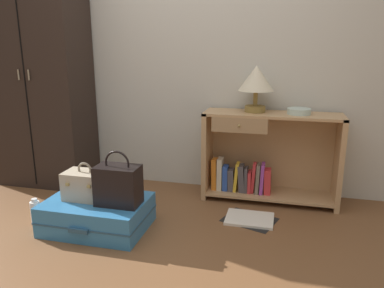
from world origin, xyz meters
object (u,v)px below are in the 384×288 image
object	(u,v)px
bookshelf	(264,158)
suitcase_large	(97,214)
handbag	(118,185)
bottle	(36,212)
wardrobe	(41,73)
bowl	(299,111)
table_lamp	(256,81)
open_book_on_floor	(250,219)
train_case	(86,185)

from	to	relation	value
bookshelf	suitcase_large	bearing A→B (deg)	-142.92
bookshelf	handbag	world-z (taller)	bookshelf
bookshelf	bottle	world-z (taller)	bookshelf
handbag	wardrobe	bearing A→B (deg)	143.82
bowl	handbag	size ratio (longest dim) A/B	0.49
table_lamp	bookshelf	bearing A→B (deg)	-8.29
open_book_on_floor	table_lamp	bearing A→B (deg)	93.73
wardrobe	bottle	bearing A→B (deg)	-62.33
train_case	bottle	bearing A→B (deg)	-172.26
suitcase_large	open_book_on_floor	world-z (taller)	suitcase_large
bookshelf	handbag	distance (m)	1.28
table_lamp	wardrobe	bearing A→B (deg)	-177.66
train_case	open_book_on_floor	world-z (taller)	train_case
suitcase_large	open_book_on_floor	size ratio (longest dim) A/B	1.61
bookshelf	bowl	distance (m)	0.49
open_book_on_floor	suitcase_large	bearing A→B (deg)	-159.53
table_lamp	bottle	distance (m)	1.99
suitcase_large	train_case	distance (m)	0.23
bookshelf	table_lamp	distance (m)	0.66
bowl	handbag	bearing A→B (deg)	-144.13
wardrobe	bottle	size ratio (longest dim) A/B	10.68
bowl	bottle	xyz separation A→B (m)	(-1.86, -0.88, -0.69)
table_lamp	suitcase_large	xyz separation A→B (m)	(-1.03, -0.86, -0.90)
handbag	train_case	bearing A→B (deg)	172.48
table_lamp	open_book_on_floor	world-z (taller)	table_lamp
bookshelf	train_case	bearing A→B (deg)	-145.17
table_lamp	open_book_on_floor	bearing A→B (deg)	-86.27
bowl	bottle	distance (m)	2.17
train_case	open_book_on_floor	distance (m)	1.24
table_lamp	handbag	world-z (taller)	table_lamp
bookshelf	bowl	world-z (taller)	bowl
bookshelf	handbag	xyz separation A→B (m)	(-0.93, -0.87, 0.00)
table_lamp	train_case	world-z (taller)	table_lamp
suitcase_large	wardrobe	bearing A→B (deg)	139.52
wardrobe	open_book_on_floor	xyz separation A→B (m)	(1.97, -0.39, -1.04)
wardrobe	bowl	size ratio (longest dim) A/B	11.18
bookshelf	open_book_on_floor	distance (m)	0.58
bookshelf	train_case	world-z (taller)	bookshelf
bookshelf	bottle	bearing A→B (deg)	-150.93
table_lamp	train_case	size ratio (longest dim) A/B	1.28
table_lamp	train_case	xyz separation A→B (m)	(-1.11, -0.85, -0.69)
train_case	wardrobe	bearing A→B (deg)	137.21
bowl	open_book_on_floor	size ratio (longest dim) A/B	0.42
handbag	bottle	world-z (taller)	handbag
table_lamp	handbag	size ratio (longest dim) A/B	0.99
suitcase_large	handbag	size ratio (longest dim) A/B	1.87
wardrobe	bookshelf	size ratio (longest dim) A/B	1.87
handbag	open_book_on_floor	size ratio (longest dim) A/B	0.86
train_case	handbag	size ratio (longest dim) A/B	0.77
table_lamp	bowl	xyz separation A→B (m)	(0.35, -0.03, -0.23)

